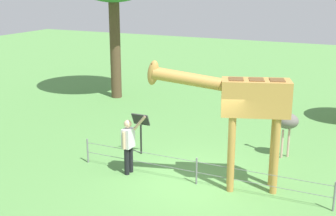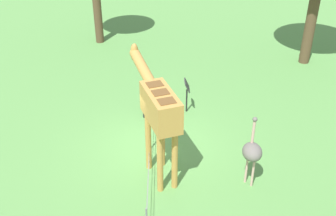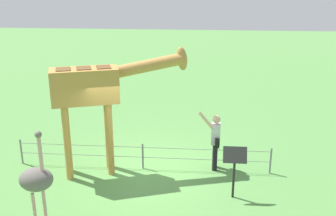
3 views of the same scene
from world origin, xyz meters
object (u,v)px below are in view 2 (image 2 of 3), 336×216
visitor (147,96)px  info_sign (187,90)px  giraffe (158,107)px  ostrich (252,152)px

visitor → info_sign: bearing=-74.3°
giraffe → ostrich: (-0.61, -2.68, -1.13)m
giraffe → visitor: size_ratio=2.07×
ostrich → visitor: bearing=39.6°
ostrich → info_sign: bearing=21.5°
giraffe → info_sign: giraffe is taller
visitor → giraffe: bearing=-172.3°
visitor → info_sign: size_ratio=1.31×
ostrich → info_sign: 4.47m
info_sign → visitor: bearing=105.7°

